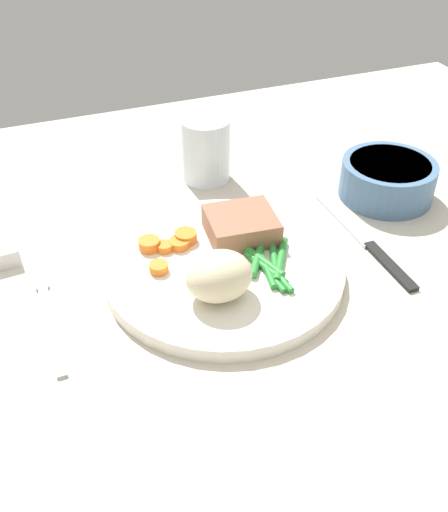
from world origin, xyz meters
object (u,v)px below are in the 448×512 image
object	(u,v)px
meat_portion	(240,226)
fork	(49,318)
knife	(365,240)
salad_bowl	(388,177)
dinner_plate	(224,269)
water_glass	(206,154)

from	to	relation	value
meat_portion	fork	world-z (taller)	meat_portion
fork	knife	world-z (taller)	knife
meat_portion	salad_bowl	size ratio (longest dim) A/B	0.63
meat_portion	fork	distance (cm)	23.01
meat_portion	knife	xyz separation A→B (cm)	(14.21, -4.39, -2.80)
fork	salad_bowl	bearing A→B (deg)	13.37
fork	knife	bearing A→B (deg)	3.29
fork	salad_bowl	world-z (taller)	salad_bowl
knife	salad_bowl	distance (cm)	11.45
dinner_plate	salad_bowl	bearing A→B (deg)	16.58
fork	knife	size ratio (longest dim) A/B	0.81
knife	salad_bowl	world-z (taller)	salad_bowl
meat_portion	water_glass	world-z (taller)	water_glass
meat_portion	knife	distance (cm)	15.13
water_glass	salad_bowl	bearing A→B (deg)	-32.42
dinner_plate	fork	xyz separation A→B (cm)	(-18.90, -0.26, -0.60)
fork	knife	distance (cm)	36.63
fork	water_glass	size ratio (longest dim) A/B	1.91
meat_portion	water_glass	xyz separation A→B (cm)	(1.81, 16.38, 0.72)
fork	salad_bowl	xyz separation A→B (cm)	(44.49, 7.87, 2.59)
knife	water_glass	world-z (taller)	water_glass
knife	water_glass	bearing A→B (deg)	120.58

